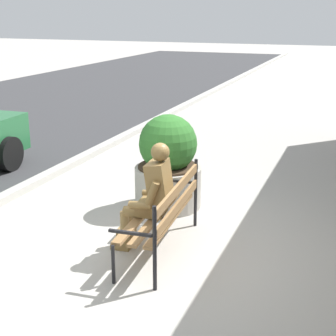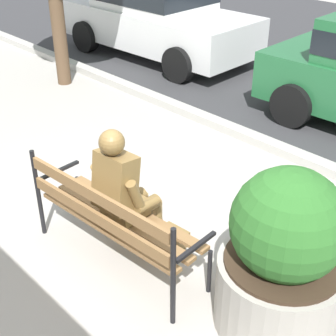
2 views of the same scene
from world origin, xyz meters
name	(u,v)px [view 2 (image 2 of 2)]	position (x,y,z in m)	size (l,w,h in m)	color
ground_plane	(111,256)	(0.00, 0.00, 0.00)	(80.00, 80.00, 0.00)	#ADA8A0
curb_stone	(285,151)	(0.00, 2.90, 0.06)	(60.00, 0.20, 0.12)	#B2AFA8
park_bench	(111,216)	(0.11, -0.04, 0.54)	(1.83, 0.66, 0.95)	olive
bronze_statue_seated	(129,196)	(0.12, 0.17, 0.67)	(0.62, 0.80, 1.37)	olive
concrete_planter	(283,259)	(1.56, 0.47, 0.65)	(0.99, 0.99, 1.40)	#A8A399
parked_car_white	(157,14)	(-4.35, 4.63, 0.84)	(4.16, 2.05, 1.56)	silver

